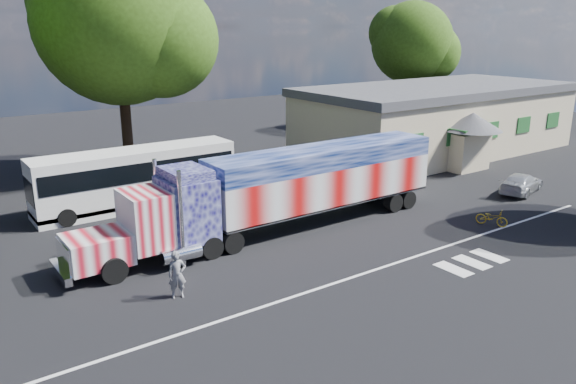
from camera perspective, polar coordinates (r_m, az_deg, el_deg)
ground at (r=25.40m, az=3.93°, el=-5.69°), size 100.00×100.00×0.00m
lane_markings at (r=24.01m, az=12.88°, el=-7.43°), size 30.00×2.67×0.01m
semi_truck at (r=26.84m, az=-0.34°, el=0.38°), size 19.34×3.05×4.12m
coach_bus at (r=31.75m, az=-15.13°, el=1.47°), size 10.97×2.55×3.19m
hall_building at (r=45.90m, az=14.93°, el=7.21°), size 22.40×12.80×5.20m
parked_car at (r=36.28m, az=22.62°, el=0.84°), size 4.29×2.61×1.16m
woman at (r=20.98m, az=-11.20°, el=-8.24°), size 0.75×0.59×1.80m
bicycle at (r=29.77m, az=19.99°, el=-2.47°), size 1.11×1.63×0.81m
tree_far_ne at (r=56.28m, az=12.62°, el=14.52°), size 8.09×7.70×11.94m
tree_n_mid at (r=38.98m, az=-16.59°, el=16.20°), size 11.19×10.65×15.21m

